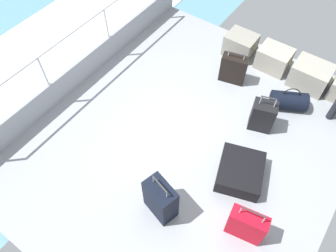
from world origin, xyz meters
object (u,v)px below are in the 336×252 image
at_px(cargo_crate_2, 310,75).
at_px(suitcase_2, 161,199).
at_px(suitcase_4, 240,172).
at_px(suitcase_0, 233,69).
at_px(suitcase_3, 246,225).
at_px(cargo_crate_0, 240,45).
at_px(cargo_crate_1, 274,59).
at_px(suitcase_1, 262,116).
at_px(duffel_bag, 289,101).

relative_size(cargo_crate_2, suitcase_2, 0.87).
relative_size(suitcase_2, suitcase_4, 0.89).
relative_size(suitcase_0, suitcase_3, 0.87).
distance_m(cargo_crate_0, suitcase_3, 3.36).
bearing_deg(suitcase_3, cargo_crate_1, 108.34).
relative_size(cargo_crate_0, suitcase_1, 0.81).
xyz_separation_m(suitcase_2, suitcase_3, (1.03, 0.35, -0.04)).
relative_size(cargo_crate_2, suitcase_3, 0.93).
relative_size(cargo_crate_0, suitcase_3, 0.80).
xyz_separation_m(suitcase_1, suitcase_4, (0.16, -0.96, -0.13)).
relative_size(cargo_crate_1, suitcase_4, 0.70).
xyz_separation_m(cargo_crate_0, suitcase_3, (1.63, -2.93, 0.06)).
xyz_separation_m(suitcase_2, duffel_bag, (0.65, 2.60, -0.15)).
bearing_deg(cargo_crate_2, duffel_bag, -96.39).
relative_size(cargo_crate_2, suitcase_1, 0.95).
xyz_separation_m(cargo_crate_0, suitcase_0, (0.22, -0.67, 0.05)).
distance_m(cargo_crate_1, suitcase_2, 3.31).
height_order(suitcase_0, duffel_bag, suitcase_0).
bearing_deg(cargo_crate_2, cargo_crate_1, 176.91).
relative_size(suitcase_1, suitcase_3, 0.98).
bearing_deg(suitcase_1, cargo_crate_2, 78.20).
xyz_separation_m(cargo_crate_2, suitcase_2, (-0.72, -3.27, 0.09)).
xyz_separation_m(cargo_crate_0, suitcase_4, (1.21, -2.26, -0.08)).
distance_m(suitcase_1, suitcase_4, 0.98).
height_order(cargo_crate_2, duffel_bag, duffel_bag).
distance_m(cargo_crate_0, duffel_bag, 1.43).
relative_size(suitcase_4, duffel_bag, 1.30).
bearing_deg(cargo_crate_1, cargo_crate_0, -177.63).
bearing_deg(duffel_bag, suitcase_4, -91.26).
xyz_separation_m(suitcase_4, duffel_bag, (0.03, 1.57, 0.03)).
height_order(suitcase_0, suitcase_1, suitcase_1).
bearing_deg(cargo_crate_0, suitcase_4, -61.73).
relative_size(suitcase_2, suitcase_3, 1.06).
distance_m(cargo_crate_2, duffel_bag, 0.68).
height_order(cargo_crate_0, cargo_crate_1, cargo_crate_0).
bearing_deg(cargo_crate_1, suitcase_0, -121.88).
height_order(suitcase_1, duffel_bag, suitcase_1).
bearing_deg(suitcase_1, suitcase_0, 143.31).
relative_size(suitcase_0, suitcase_4, 0.73).
relative_size(cargo_crate_2, suitcase_4, 0.78).
bearing_deg(suitcase_4, suitcase_0, 122.20).
relative_size(cargo_crate_1, suitcase_0, 0.96).
relative_size(cargo_crate_0, duffel_bag, 0.87).
height_order(cargo_crate_2, suitcase_2, suitcase_2).
distance_m(suitcase_0, suitcase_4, 1.88).
xyz_separation_m(cargo_crate_2, suitcase_3, (0.31, -2.93, 0.06)).
xyz_separation_m(cargo_crate_1, cargo_crate_2, (0.67, -0.04, 0.01)).
xyz_separation_m(suitcase_3, suitcase_4, (-0.42, 0.68, -0.14)).
bearing_deg(cargo_crate_0, cargo_crate_2, -0.41).
bearing_deg(cargo_crate_0, suitcase_2, -79.58).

